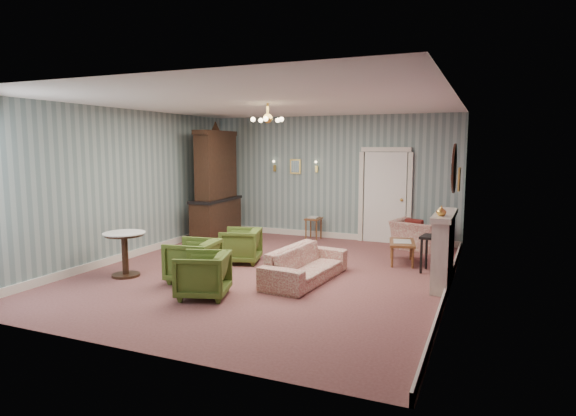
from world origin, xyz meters
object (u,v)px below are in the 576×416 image
at_px(olive_chair_b, 193,259).
at_px(coffee_table, 402,252).
at_px(olive_chair_a, 203,273).
at_px(sofa_chintz, 305,258).
at_px(dresser, 216,183).
at_px(side_table_black, 434,254).
at_px(pedestal_table, 125,254).
at_px(wingback_chair, 418,230).
at_px(olive_chair_c, 241,244).
at_px(fireplace, 443,249).

bearing_deg(olive_chair_b, coffee_table, 123.74).
bearing_deg(olive_chair_a, sofa_chintz, 124.90).
height_order(olive_chair_b, dresser, dresser).
height_order(olive_chair_a, coffee_table, olive_chair_a).
xyz_separation_m(olive_chair_a, dresser, (-2.09, 3.82, 0.99)).
distance_m(coffee_table, side_table_black, 0.80).
relative_size(olive_chair_b, pedestal_table, 1.00).
bearing_deg(dresser, coffee_table, -10.79).
distance_m(dresser, coffee_table, 4.60).
distance_m(olive_chair_b, sofa_chintz, 1.83).
distance_m(sofa_chintz, dresser, 4.10).
distance_m(sofa_chintz, coffee_table, 2.20).
bearing_deg(wingback_chair, coffee_table, 102.93).
relative_size(olive_chair_a, olive_chair_c, 1.01).
bearing_deg(olive_chair_c, olive_chair_b, -19.93).
distance_m(fireplace, coffee_table, 1.50).
relative_size(olive_chair_c, pedestal_table, 0.94).
bearing_deg(wingback_chair, sofa_chintz, 83.82).
bearing_deg(side_table_black, olive_chair_a, -137.45).
distance_m(olive_chair_a, coffee_table, 3.95).
bearing_deg(olive_chair_c, pedestal_table, -55.32).
xyz_separation_m(olive_chair_c, dresser, (-1.59, 1.75, 0.99)).
bearing_deg(olive_chair_c, wingback_chair, 114.67).
bearing_deg(fireplace, side_table_black, 106.58).
bearing_deg(olive_chair_a, fireplace, 104.57).
bearing_deg(dresser, sofa_chintz, -40.21).
bearing_deg(fireplace, pedestal_table, -162.75).
distance_m(olive_chair_b, fireplace, 4.01).
bearing_deg(olive_chair_a, olive_chair_b, -154.47).
height_order(olive_chair_c, fireplace, fireplace).
distance_m(sofa_chintz, side_table_black, 2.30).
relative_size(olive_chair_b, wingback_chair, 0.78).
bearing_deg(side_table_black, olive_chair_c, -169.57).
height_order(olive_chair_a, dresser, dresser).
xyz_separation_m(olive_chair_a, wingback_chair, (2.42, 4.57, 0.06)).
height_order(olive_chair_b, side_table_black, olive_chair_b).
relative_size(fireplace, coffee_table, 1.70).
xyz_separation_m(coffee_table, pedestal_table, (-4.15, -2.74, 0.17)).
xyz_separation_m(olive_chair_b, fireplace, (3.76, 1.36, 0.20)).
bearing_deg(sofa_chintz, olive_chair_c, 72.27).
distance_m(olive_chair_c, pedestal_table, 2.10).
bearing_deg(olive_chair_a, pedestal_table, -121.64).
distance_m(olive_chair_b, dresser, 3.64).
distance_m(fireplace, side_table_black, 0.78).
bearing_deg(olive_chair_c, coffee_table, 95.78).
bearing_deg(olive_chair_b, fireplace, 102.52).
xyz_separation_m(olive_chair_c, side_table_black, (3.45, 0.64, -0.03)).
height_order(fireplace, coffee_table, fireplace).
relative_size(olive_chair_a, fireplace, 0.52).
bearing_deg(olive_chair_b, olive_chair_a, 35.89).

